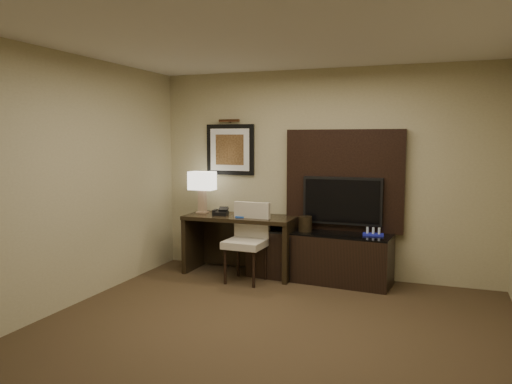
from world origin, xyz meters
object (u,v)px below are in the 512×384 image
at_px(desk, 241,245).
at_px(desk_phone, 221,212).
at_px(table_lamp, 202,191).
at_px(water_bottle, 266,210).
at_px(ice_bucket, 305,224).
at_px(tv, 342,201).
at_px(desk_chair, 245,243).
at_px(credenza, 318,256).
at_px(minibar_tray, 373,232).

height_order(desk, desk_phone, desk_phone).
height_order(table_lamp, water_bottle, table_lamp).
relative_size(water_bottle, ice_bucket, 0.97).
height_order(water_bottle, ice_bucket, water_bottle).
height_order(tv, ice_bucket, tv).
height_order(desk_chair, table_lamp, table_lamp).
bearing_deg(table_lamp, credenza, -0.46).
bearing_deg(water_bottle, desk, -174.15).
bearing_deg(water_bottle, credenza, 1.14).
relative_size(credenza, tv, 1.82).
bearing_deg(desk_chair, desk_phone, 150.65).
xyz_separation_m(desk_chair, minibar_tray, (1.52, 0.40, 0.17)).
distance_m(desk, credenza, 1.05).
relative_size(credenza, ice_bucket, 9.39).
bearing_deg(desk_chair, table_lamp, 155.68).
height_order(desk_phone, ice_bucket, desk_phone).
bearing_deg(tv, desk, -171.80).
relative_size(water_bottle, minibar_tray, 0.76).
distance_m(tv, desk_chair, 1.34).
height_order(water_bottle, minibar_tray, water_bottle).
relative_size(desk, ice_bucket, 7.55).
height_order(credenza, desk_chair, desk_chair).
relative_size(tv, desk_chair, 1.00).
bearing_deg(credenza, desk_chair, -150.56).
bearing_deg(tv, ice_bucket, -160.25).
bearing_deg(desk_phone, desk, -2.34).
xyz_separation_m(tv, desk_chair, (-1.11, -0.53, -0.52)).
xyz_separation_m(desk, tv, (1.32, 0.19, 0.63)).
height_order(desk_phone, minibar_tray, desk_phone).
bearing_deg(table_lamp, desk_phone, -18.35).
height_order(desk, water_bottle, water_bottle).
distance_m(tv, ice_bucket, 0.55).
height_order(credenza, ice_bucket, ice_bucket).
bearing_deg(ice_bucket, minibar_tray, 2.12).
xyz_separation_m(desk_chair, ice_bucket, (0.67, 0.37, 0.22)).
relative_size(desk, desk_phone, 7.59).
bearing_deg(minibar_tray, table_lamp, -179.99).
distance_m(credenza, water_bottle, 0.90).
relative_size(tv, table_lamp, 1.64).
bearing_deg(desk_phone, table_lamp, 150.13).
height_order(credenza, minibar_tray, minibar_tray).
relative_size(credenza, table_lamp, 2.99).
distance_m(table_lamp, ice_bucket, 1.52).
distance_m(desk, desk_chair, 0.41).
distance_m(desk_phone, minibar_tray, 2.00).
bearing_deg(minibar_tray, ice_bucket, -177.88).
relative_size(desk_chair, water_bottle, 5.30).
bearing_deg(tv, minibar_tray, -17.21).
bearing_deg(table_lamp, ice_bucket, -1.20).
distance_m(ice_bucket, minibar_tray, 0.85).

